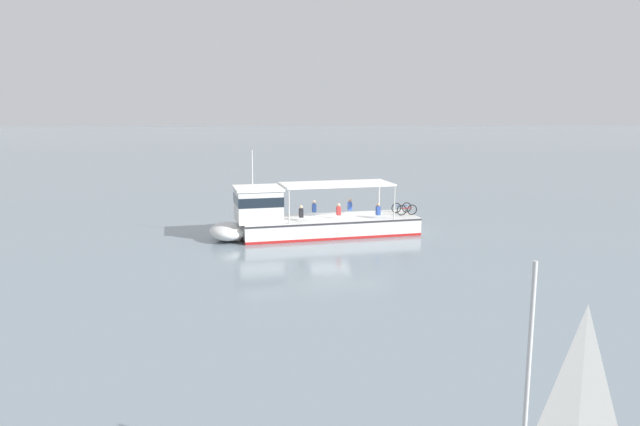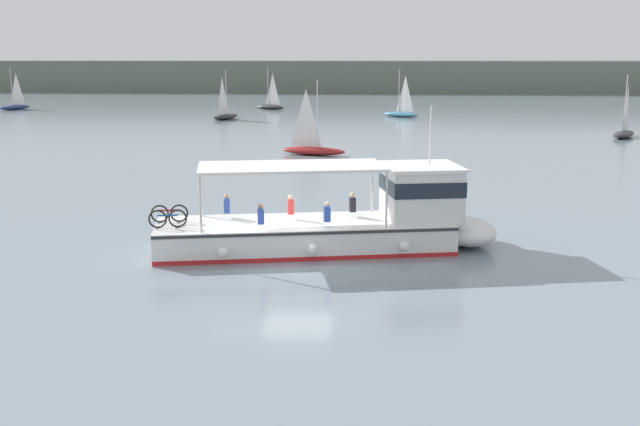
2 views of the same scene
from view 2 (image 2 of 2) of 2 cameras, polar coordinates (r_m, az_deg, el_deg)
ground_plane at (r=26.83m, az=-1.75°, el=-3.50°), size 400.00×400.00×0.00m
distant_shoreline at (r=153.19m, az=3.41°, el=10.36°), size 400.00×28.00×5.89m
ferry_main at (r=27.97m, az=2.06°, el=-0.72°), size 13.06×5.57×5.32m
sailboat_far_left at (r=88.19m, az=6.16°, el=7.59°), size 4.70×3.97×5.40m
sailboat_far_right at (r=100.37m, az=-3.80°, el=8.16°), size 4.76×3.84×5.40m
sailboat_horizon_west at (r=70.99m, az=22.03°, el=5.75°), size 3.56×4.87×5.40m
sailboat_horizon_east at (r=85.02m, az=-7.20°, el=7.41°), size 2.91×4.99×5.40m
sailboat_off_stern at (r=107.23m, az=-22.09°, el=7.56°), size 3.18×4.96×5.40m
sailboat_near_port at (r=54.45m, az=-0.55°, el=4.99°), size 5.00×2.61×5.40m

